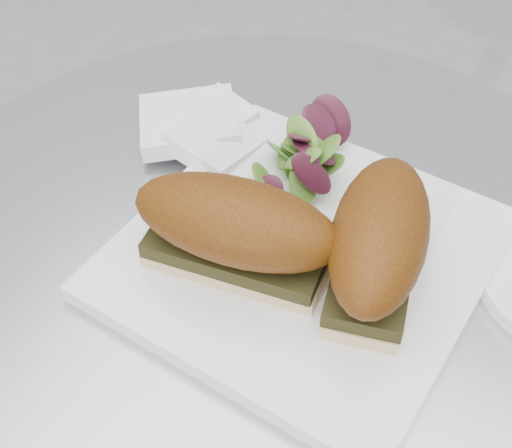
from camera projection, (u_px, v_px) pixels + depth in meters
The scene contains 6 objects.
table at pixel (263, 402), 0.79m from camera, with size 0.70×0.70×0.73m.
plate at pixel (303, 255), 0.60m from camera, with size 0.28×0.28×0.02m, color white.
sandwich_left at pixel (236, 229), 0.55m from camera, with size 0.18×0.09×0.08m.
sandwich_right at pixel (379, 241), 0.54m from camera, with size 0.10×0.17×0.08m.
salad at pixel (299, 150), 0.64m from camera, with size 0.10×0.10×0.05m, color #55832B, non-canonical shape.
napkin at pixel (202, 138), 0.70m from camera, with size 0.13×0.13×0.02m, color white, non-canonical shape.
Camera 1 is at (0.17, -0.36, 1.19)m, focal length 50.00 mm.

